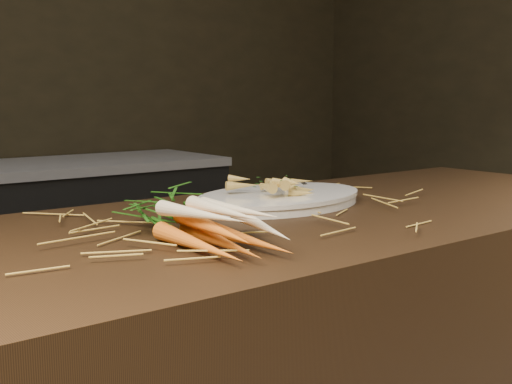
% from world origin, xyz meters
% --- Properties ---
extents(back_counter, '(1.82, 0.62, 0.84)m').
position_xyz_m(back_counter, '(0.30, 2.18, 0.42)').
color(back_counter, black).
rests_on(back_counter, ground).
extents(straw_bedding, '(1.40, 0.60, 0.02)m').
position_xyz_m(straw_bedding, '(0.00, 0.30, 0.91)').
color(straw_bedding, '#A78832').
rests_on(straw_bedding, main_counter).
extents(root_veg_bunch, '(0.17, 0.45, 0.08)m').
position_xyz_m(root_veg_bunch, '(-0.03, 0.25, 0.94)').
color(root_veg_bunch, '#C95E0F').
rests_on(root_veg_bunch, main_counter).
extents(serving_platter, '(0.44, 0.32, 0.02)m').
position_xyz_m(serving_platter, '(0.29, 0.40, 0.91)').
color(serving_platter, white).
rests_on(serving_platter, main_counter).
extents(roasted_veg_heap, '(0.21, 0.17, 0.05)m').
position_xyz_m(roasted_veg_heap, '(0.29, 0.40, 0.94)').
color(roasted_veg_heap, '#B89642').
rests_on(roasted_veg_heap, serving_platter).
extents(serving_fork, '(0.09, 0.14, 0.00)m').
position_xyz_m(serving_fork, '(0.44, 0.40, 0.92)').
color(serving_fork, silver).
rests_on(serving_fork, serving_platter).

